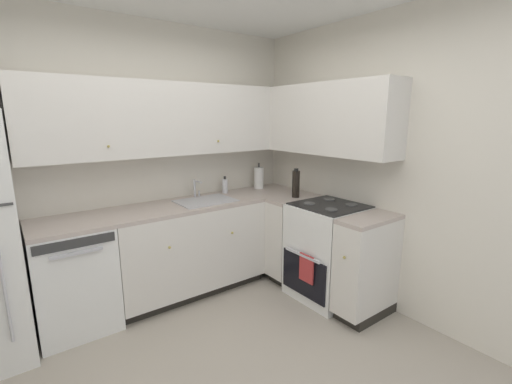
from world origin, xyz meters
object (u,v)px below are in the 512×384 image
dishwasher (74,277)px  oven_range (328,250)px  soap_bottle (225,186)px  oil_bottle (296,184)px  paper_towel_roll (259,178)px

dishwasher → oven_range: (2.09, -0.89, 0.02)m
oven_range → soap_bottle: soap_bottle is taller
dishwasher → oil_bottle: 2.20m
oven_range → paper_towel_roll: size_ratio=3.46×
dishwasher → paper_towel_roll: 2.13m
soap_bottle → paper_towel_roll: bearing=-2.5°
dishwasher → paper_towel_roll: bearing=4.5°
oven_range → paper_towel_roll: paper_towel_roll is taller
dishwasher → paper_towel_roll: (2.04, 0.16, 0.60)m
dishwasher → paper_towel_roll: size_ratio=2.86×
oil_bottle → paper_towel_roll: bearing=93.1°
soap_bottle → paper_towel_roll: size_ratio=0.60×
dishwasher → soap_bottle: 1.69m
paper_towel_roll → oil_bottle: bearing=-86.9°
soap_bottle → dishwasher: bearing=-173.5°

